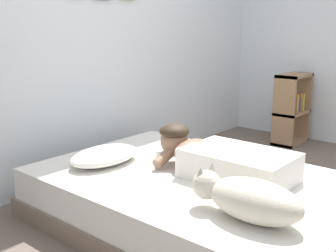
# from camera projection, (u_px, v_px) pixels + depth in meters

# --- Properties ---
(ground_plane) EXTENTS (12.80, 12.80, 0.00)m
(ground_plane) POSITION_uv_depth(u_px,v_px,m) (261.00, 221.00, 2.70)
(ground_plane) COLOR #66564C
(back_wall) EXTENTS (4.40, 0.12, 2.50)m
(back_wall) POSITION_uv_depth(u_px,v_px,m) (98.00, 24.00, 3.39)
(back_wall) COLOR silver
(back_wall) RESTS_ON ground
(bed) EXTENTS (1.38, 2.02, 0.33)m
(bed) POSITION_uv_depth(u_px,v_px,m) (194.00, 200.00, 2.62)
(bed) COLOR #726051
(bed) RESTS_ON ground
(pillow) EXTENTS (0.52, 0.32, 0.11)m
(pillow) POSITION_uv_depth(u_px,v_px,m) (105.00, 156.00, 2.79)
(pillow) COLOR white
(pillow) RESTS_ON bed
(person_lying) EXTENTS (0.43, 0.92, 0.27)m
(person_lying) POSITION_uv_depth(u_px,v_px,m) (219.00, 158.00, 2.57)
(person_lying) COLOR silver
(person_lying) RESTS_ON bed
(dog) EXTENTS (0.26, 0.57, 0.21)m
(dog) POSITION_uv_depth(u_px,v_px,m) (248.00, 198.00, 1.97)
(dog) COLOR beige
(dog) RESTS_ON bed
(coffee_cup) EXTENTS (0.13, 0.09, 0.07)m
(coffee_cup) POSITION_uv_depth(u_px,v_px,m) (162.00, 155.00, 2.86)
(coffee_cup) COLOR white
(coffee_cup) RESTS_ON bed
(cell_phone) EXTENTS (0.07, 0.14, 0.01)m
(cell_phone) POSITION_uv_depth(u_px,v_px,m) (250.00, 203.00, 2.16)
(cell_phone) COLOR black
(cell_phone) RESTS_ON bed
(bookshelf) EXTENTS (0.45, 0.24, 0.75)m
(bookshelf) POSITION_uv_depth(u_px,v_px,m) (292.00, 108.00, 4.43)
(bookshelf) COLOR #997251
(bookshelf) RESTS_ON ground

